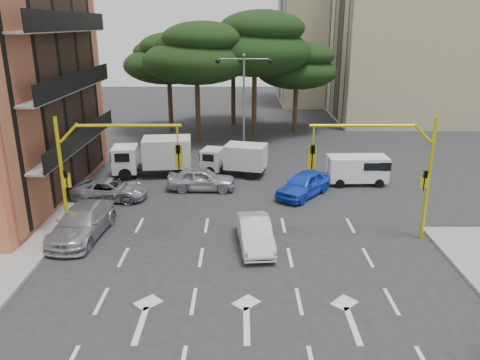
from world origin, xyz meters
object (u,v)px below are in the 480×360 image
at_px(signal_mast_right, 392,162).
at_px(box_truck_a, 153,157).
at_px(box_truck_b, 234,160).
at_px(van_white, 357,170).
at_px(car_blue_compact, 304,184).
at_px(street_lamp_center, 244,89).
at_px(car_silver_wagon, 82,222).
at_px(car_silver_cross_b, 202,179).
at_px(car_silver_cross_a, 110,190).
at_px(car_white_hatch, 255,233).
at_px(signal_mast_left, 99,162).

relative_size(signal_mast_right, box_truck_a, 1.12).
bearing_deg(box_truck_b, van_white, -88.86).
height_order(car_blue_compact, van_white, van_white).
relative_size(street_lamp_center, car_silver_wagon, 1.51).
distance_m(car_silver_wagon, van_white, 17.30).
bearing_deg(signal_mast_right, van_white, 86.21).
bearing_deg(car_blue_compact, van_white, 69.02).
bearing_deg(car_silver_cross_b, van_white, -81.93).
distance_m(car_silver_cross_b, van_white, 10.10).
bearing_deg(signal_mast_right, car_silver_cross_a, 160.32).
xyz_separation_m(car_white_hatch, car_blue_compact, (3.14, 6.87, 0.06)).
height_order(street_lamp_center, van_white, street_lamp_center).
height_order(car_silver_cross_a, van_white, van_white).
height_order(signal_mast_left, box_truck_a, signal_mast_left).
bearing_deg(box_truck_a, car_silver_cross_a, 153.38).
distance_m(car_silver_cross_a, box_truck_a, 5.04).
xyz_separation_m(box_truck_a, box_truck_b, (5.55, 0.14, -0.22)).
bearing_deg(car_silver_cross_b, car_white_hatch, -157.21).
xyz_separation_m(car_blue_compact, car_silver_cross_b, (-6.27, 1.04, -0.01)).
xyz_separation_m(street_lamp_center, car_silver_wagon, (-7.98, -13.81, -4.68)).
bearing_deg(car_silver_cross_a, box_truck_b, -55.21).
bearing_deg(car_white_hatch, signal_mast_right, 2.41).
xyz_separation_m(car_silver_cross_a, box_truck_a, (1.78, 4.67, 0.70)).
xyz_separation_m(signal_mast_left, box_truck_b, (6.14, 10.11, -2.79)).
distance_m(car_silver_wagon, box_truck_b, 12.32).
xyz_separation_m(signal_mast_left, car_silver_wagon, (-1.17, 0.20, -3.14)).
distance_m(car_silver_cross_b, box_truck_a, 4.65).
height_order(car_silver_cross_b, box_truck_b, box_truck_b).
xyz_separation_m(street_lamp_center, box_truck_b, (-0.67, -3.90, -4.33)).
relative_size(signal_mast_right, box_truck_b, 1.34).
xyz_separation_m(signal_mast_left, car_silver_cross_b, (4.13, 7.01, -3.16)).
distance_m(signal_mast_right, street_lamp_center, 15.65).
bearing_deg(car_silver_cross_a, signal_mast_left, -165.76).
height_order(van_white, box_truck_a, box_truck_a).
distance_m(signal_mast_right, van_white, 8.75).
xyz_separation_m(car_silver_wagon, van_white, (15.33, 8.02, 0.20)).
bearing_deg(car_silver_cross_b, street_lamp_center, -19.72).
xyz_separation_m(street_lamp_center, car_silver_cross_a, (-8.00, -8.71, -4.81)).
distance_m(car_blue_compact, box_truck_a, 10.61).
bearing_deg(box_truck_a, street_lamp_center, -62.63).
relative_size(car_silver_wagon, van_white, 1.36).
distance_m(car_blue_compact, car_silver_cross_b, 6.36).
xyz_separation_m(signal_mast_right, car_silver_cross_a, (-14.80, 5.30, -3.26)).
distance_m(street_lamp_center, car_silver_cross_b, 8.85).
bearing_deg(car_silver_wagon, car_blue_compact, 31.23).
bearing_deg(street_lamp_center, van_white, -38.23).
xyz_separation_m(signal_mast_right, signal_mast_left, (-13.61, 0.00, 0.00)).
bearing_deg(car_silver_wagon, signal_mast_left, -4.93).
height_order(car_white_hatch, car_silver_cross_a, car_white_hatch).
bearing_deg(van_white, street_lamp_center, -129.71).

